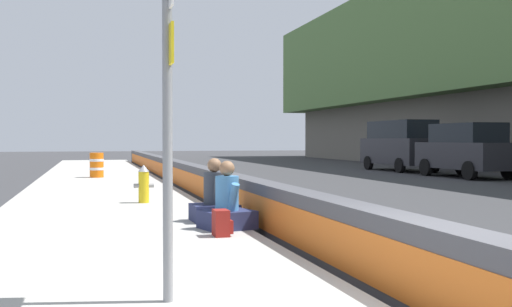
% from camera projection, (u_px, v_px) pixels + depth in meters
% --- Properties ---
extents(jersey_barrier, '(76.00, 0.45, 0.85)m').
position_uv_depth(jersey_barrier, '(453.00, 278.00, 5.14)').
color(jersey_barrier, '#47474C').
rests_on(jersey_barrier, ground_plane).
extents(route_sign_post, '(0.44, 0.09, 3.60)m').
position_uv_depth(route_sign_post, '(168.00, 69.00, 5.39)').
color(route_sign_post, gray).
rests_on(route_sign_post, sidewalk_strip).
extents(fire_hydrant, '(0.26, 0.46, 0.88)m').
position_uv_depth(fire_hydrant, '(144.00, 183.00, 13.93)').
color(fire_hydrant, gold).
rests_on(fire_hydrant, sidewalk_strip).
extents(seated_person_foreground, '(0.87, 0.95, 1.11)m').
position_uv_depth(seated_person_foreground, '(227.00, 207.00, 9.88)').
color(seated_person_foreground, '#23284C').
rests_on(seated_person_foreground, sidewalk_strip).
extents(seated_person_middle, '(0.72, 0.84, 1.13)m').
position_uv_depth(seated_person_middle, '(214.00, 201.00, 10.80)').
color(seated_person_middle, '#23284C').
rests_on(seated_person_middle, sidewalk_strip).
extents(backpack, '(0.32, 0.28, 0.40)m').
position_uv_depth(backpack, '(222.00, 223.00, 9.12)').
color(backpack, maroon).
rests_on(backpack, sidewalk_strip).
extents(construction_barrel, '(0.54, 0.54, 0.95)m').
position_uv_depth(construction_barrel, '(97.00, 165.00, 23.27)').
color(construction_barrel, orange).
rests_on(construction_barrel, sidewalk_strip).
extents(parked_car_fourth, '(4.84, 2.15, 2.28)m').
position_uv_depth(parked_car_fourth, '(466.00, 149.00, 25.35)').
color(parked_car_fourth, '#28282D').
rests_on(parked_car_fourth, ground_plane).
extents(parked_car_midline, '(5.14, 2.18, 2.56)m').
position_uv_depth(parked_car_midline, '(400.00, 144.00, 30.75)').
color(parked_car_midline, '#28282D').
rests_on(parked_car_midline, ground_plane).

